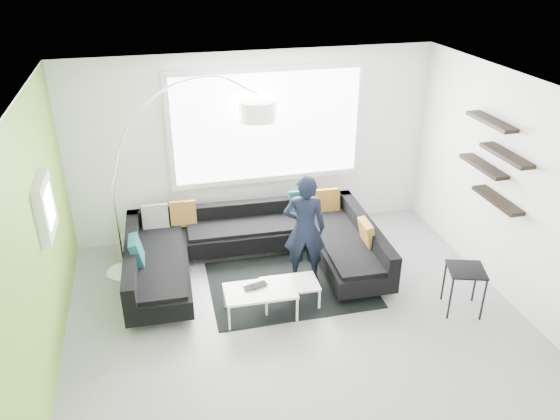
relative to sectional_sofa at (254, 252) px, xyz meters
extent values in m
plane|color=gray|center=(0.29, -1.23, -0.32)|extent=(5.50, 5.50, 0.00)
cube|color=white|center=(0.29, 1.27, 1.08)|extent=(5.50, 0.04, 2.80)
cube|color=white|center=(0.29, -3.73, 1.08)|extent=(5.50, 0.04, 2.80)
cube|color=white|center=(-2.46, -1.23, 1.08)|extent=(0.04, 5.00, 2.80)
cube|color=white|center=(3.04, -1.23, 1.08)|extent=(0.04, 5.00, 2.80)
cube|color=silver|center=(0.29, -1.23, 2.48)|extent=(5.50, 5.00, 0.04)
cube|color=#6B9E33|center=(-2.45, -1.23, 1.08)|extent=(0.01, 5.00, 2.80)
cube|color=white|center=(0.49, 1.23, 1.38)|extent=(2.96, 0.06, 1.68)
cube|color=silver|center=(-2.39, -0.63, 1.28)|extent=(0.12, 0.66, 0.66)
cube|color=black|center=(2.93, -0.83, 1.38)|extent=(0.20, 1.24, 0.95)
cube|color=black|center=(0.00, 0.00, -0.14)|extent=(3.48, 2.23, 0.36)
cube|color=black|center=(0.00, 0.00, 0.17)|extent=(3.48, 2.23, 0.27)
cube|color=brown|center=(0.00, 0.00, 0.22)|extent=(3.05, 0.29, 0.38)
cube|color=black|center=(0.41, -0.44, -0.32)|extent=(2.19, 1.61, 0.01)
cube|color=silver|center=(0.08, -0.91, -0.14)|extent=(1.14, 0.69, 0.37)
cube|color=black|center=(2.34, -1.48, -0.02)|extent=(0.55, 0.55, 0.60)
imported|color=black|center=(0.63, -0.31, 0.44)|extent=(0.74, 0.64, 1.53)
imported|color=black|center=(-0.15, -0.94, 0.05)|extent=(0.39, 0.33, 0.02)
camera|label=1|loc=(-1.22, -6.35, 3.88)|focal=35.00mm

